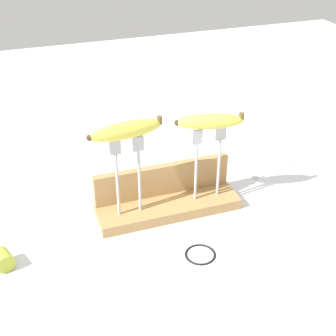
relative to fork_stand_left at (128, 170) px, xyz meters
name	(u,v)px	position (x,y,z in m)	size (l,w,h in m)	color
ground_plane	(168,211)	(0.10, 0.01, -0.15)	(3.00, 3.00, 0.00)	silver
wooden_board	(168,207)	(0.10, 0.01, -0.13)	(0.36, 0.11, 0.03)	#A87F4C
board_backstop	(162,179)	(0.10, 0.05, -0.08)	(0.35, 0.02, 0.08)	#A87F4C
fork_stand_left	(128,170)	(0.00, 0.00, 0.00)	(0.08, 0.01, 0.20)	#B2B2B7
fork_stand_right	(208,157)	(0.20, 0.00, 0.00)	(0.09, 0.01, 0.19)	#B2B2B7
banana_raised_left	(126,130)	(0.00, 0.00, 0.10)	(0.18, 0.06, 0.04)	#DBD147
banana_raised_right	(210,121)	(0.20, 0.00, 0.09)	(0.17, 0.08, 0.04)	#DBD147
fork_fallen_near	(271,170)	(0.44, 0.09, -0.14)	(0.20, 0.05, 0.01)	#B2B2B7
banana_chunk_near	(3,259)	(-0.30, -0.07, -0.13)	(0.05, 0.05, 0.04)	#B2C138
wire_coil	(200,254)	(0.11, -0.17, -0.14)	(0.07, 0.07, 0.01)	black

